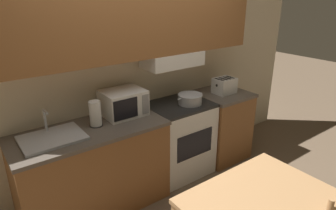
# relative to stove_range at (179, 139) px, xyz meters

# --- Properties ---
(ground_plane) EXTENTS (16.00, 16.00, 0.00)m
(ground_plane) POSITION_rel_stove_range_xyz_m (-0.40, 0.29, -0.44)
(ground_plane) COLOR brown
(wall_back) EXTENTS (5.18, 0.38, 2.55)m
(wall_back) POSITION_rel_stove_range_xyz_m (-0.39, 0.22, 1.10)
(wall_back) COLOR beige
(wall_back) RESTS_ON ground_plane
(lower_counter_main) EXTENTS (1.44, 0.64, 0.89)m
(lower_counter_main) POSITION_rel_stove_range_xyz_m (-1.08, -0.02, 0.00)
(lower_counter_main) COLOR brown
(lower_counter_main) RESTS_ON ground_plane
(lower_counter_right_stub) EXTENTS (0.63, 0.64, 0.89)m
(lower_counter_right_stub) POSITION_rel_stove_range_xyz_m (0.68, -0.02, 0.00)
(lower_counter_right_stub) COLOR brown
(lower_counter_right_stub) RESTS_ON ground_plane
(stove_range) EXTENTS (0.71, 0.59, 0.89)m
(stove_range) POSITION_rel_stove_range_xyz_m (0.00, 0.00, 0.00)
(stove_range) COLOR white
(stove_range) RESTS_ON ground_plane
(cooking_pot) EXTENTS (0.36, 0.28, 0.11)m
(cooking_pot) POSITION_rel_stove_range_xyz_m (0.10, -0.07, 0.51)
(cooking_pot) COLOR #B7BABF
(cooking_pot) RESTS_ON stove_range
(microwave) EXTENTS (0.42, 0.35, 0.26)m
(microwave) POSITION_rel_stove_range_xyz_m (-0.65, 0.10, 0.58)
(microwave) COLOR white
(microwave) RESTS_ON lower_counter_main
(toaster) EXTENTS (0.27, 0.20, 0.19)m
(toaster) POSITION_rel_stove_range_xyz_m (0.69, -0.04, 0.54)
(toaster) COLOR white
(toaster) RESTS_ON lower_counter_right_stub
(sink_basin) EXTENTS (0.53, 0.40, 0.24)m
(sink_basin) POSITION_rel_stove_range_xyz_m (-1.42, -0.02, 0.46)
(sink_basin) COLOR #B7BABF
(sink_basin) RESTS_ON lower_counter_main
(paper_towel_roll) EXTENTS (0.13, 0.13, 0.25)m
(paper_towel_roll) POSITION_rel_stove_range_xyz_m (-1.00, 0.02, 0.57)
(paper_towel_roll) COLOR black
(paper_towel_roll) RESTS_ON lower_counter_main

